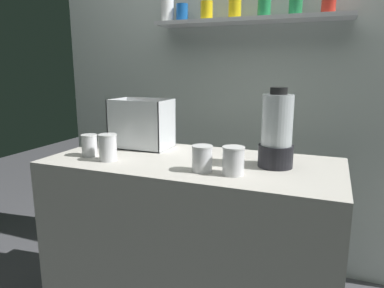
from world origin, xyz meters
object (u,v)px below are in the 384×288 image
at_px(blender_pitcher, 277,133).
at_px(juice_cup_mango_far_left, 89,146).
at_px(carrot_display_bin, 141,131).
at_px(juice_cup_pomegranate_middle, 202,160).
at_px(juice_cup_beet_right, 233,163).
at_px(juice_cup_orange_left, 108,149).

distance_m(blender_pitcher, juice_cup_mango_far_left, 0.92).
height_order(carrot_display_bin, juice_cup_mango_far_left, carrot_display_bin).
height_order(blender_pitcher, juice_cup_pomegranate_middle, blender_pitcher).
bearing_deg(juice_cup_beet_right, juice_cup_pomegranate_middle, -178.30).
xyz_separation_m(carrot_display_bin, blender_pitcher, (0.76, -0.13, 0.07)).
height_order(juice_cup_mango_far_left, juice_cup_beet_right, juice_cup_beet_right).
bearing_deg(juice_cup_pomegranate_middle, juice_cup_mango_far_left, 176.04).
xyz_separation_m(carrot_display_bin, juice_cup_mango_far_left, (-0.14, -0.28, -0.04)).
bearing_deg(juice_cup_orange_left, juice_cup_pomegranate_middle, -0.29).
xyz_separation_m(juice_cup_mango_far_left, juice_cup_pomegranate_middle, (0.62, -0.04, -0.00)).
relative_size(blender_pitcher, juice_cup_pomegranate_middle, 3.12).
bearing_deg(juice_cup_orange_left, blender_pitcher, 13.87).
bearing_deg(blender_pitcher, juice_cup_mango_far_left, -170.71).
relative_size(juice_cup_orange_left, juice_cup_beet_right, 1.08).
bearing_deg(juice_cup_mango_far_left, juice_cup_pomegranate_middle, -3.96).
xyz_separation_m(juice_cup_mango_far_left, juice_cup_beet_right, (0.76, -0.04, 0.00)).
bearing_deg(carrot_display_bin, juice_cup_pomegranate_middle, -33.64).
relative_size(carrot_display_bin, juice_cup_orange_left, 2.48).
height_order(carrot_display_bin, juice_cup_orange_left, carrot_display_bin).
distance_m(juice_cup_mango_far_left, juice_cup_pomegranate_middle, 0.62).
xyz_separation_m(blender_pitcher, juice_cup_pomegranate_middle, (-0.28, -0.19, -0.10)).
bearing_deg(blender_pitcher, juice_cup_pomegranate_middle, -145.86).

